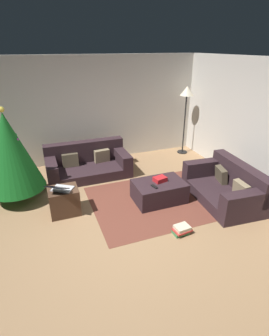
% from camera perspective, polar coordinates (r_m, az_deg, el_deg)
% --- Properties ---
extents(ground_plane, '(6.40, 6.40, 0.00)m').
position_cam_1_polar(ground_plane, '(4.55, -2.89, -12.83)').
color(ground_plane, '#93704C').
extents(rear_partition, '(6.40, 0.12, 2.60)m').
position_cam_1_polar(rear_partition, '(6.82, -11.55, 11.91)').
color(rear_partition, beige).
rests_on(rear_partition, ground_plane).
extents(couch_left, '(1.87, 0.97, 0.72)m').
position_cam_1_polar(couch_left, '(6.30, -10.14, 0.99)').
color(couch_left, '#2D1E23').
rests_on(couch_left, ground_plane).
extents(couch_right, '(1.09, 1.72, 0.71)m').
position_cam_1_polar(couch_right, '(5.51, 19.43, -3.74)').
color(couch_right, '#2D1E23').
rests_on(couch_right, ground_plane).
extents(ottoman, '(0.97, 0.66, 0.39)m').
position_cam_1_polar(ottoman, '(5.20, 5.30, -5.01)').
color(ottoman, '#2D1E23').
rests_on(ottoman, ground_plane).
extents(gift_box, '(0.27, 0.22, 0.09)m').
position_cam_1_polar(gift_box, '(5.12, 5.52, -2.42)').
color(gift_box, red).
rests_on(gift_box, ottoman).
extents(tv_remote, '(0.09, 0.17, 0.02)m').
position_cam_1_polar(tv_remote, '(4.92, 4.31, -4.02)').
color(tv_remote, black).
rests_on(tv_remote, ottoman).
extents(christmas_tree, '(1.08, 1.08, 1.84)m').
position_cam_1_polar(christmas_tree, '(5.37, -25.21, 3.12)').
color(christmas_tree, brown).
rests_on(christmas_tree, ground_plane).
extents(side_table, '(0.52, 0.44, 0.49)m').
position_cam_1_polar(side_table, '(4.95, -14.93, -6.88)').
color(side_table, '#4C3323').
rests_on(side_table, ground_plane).
extents(laptop, '(0.52, 0.54, 0.19)m').
position_cam_1_polar(laptop, '(4.75, -15.68, -4.22)').
color(laptop, silver).
rests_on(laptop, side_table).
extents(book_stack, '(0.31, 0.23, 0.14)m').
position_cam_1_polar(book_stack, '(4.46, 10.12, -12.99)').
color(book_stack, '#387A47').
rests_on(book_stack, ground_plane).
extents(corner_lamp, '(0.36, 0.36, 1.83)m').
position_cam_1_polar(corner_lamp, '(7.28, 11.18, 14.89)').
color(corner_lamp, black).
rests_on(corner_lamp, ground_plane).
extents(area_rug, '(2.60, 2.00, 0.01)m').
position_cam_1_polar(area_rug, '(5.30, 5.21, -6.83)').
color(area_rug, brown).
rests_on(area_rug, ground_plane).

